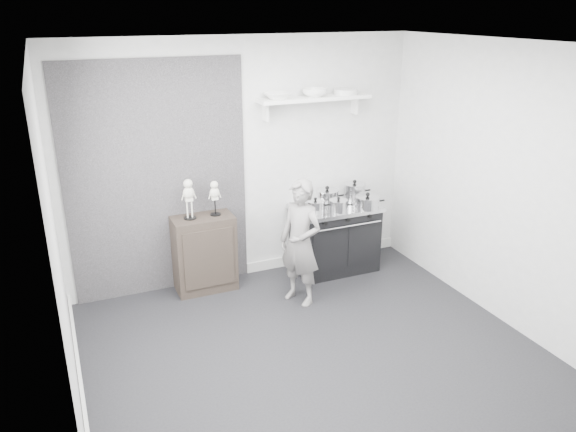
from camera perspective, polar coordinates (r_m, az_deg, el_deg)
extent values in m
plane|color=black|center=(5.28, 2.47, -13.65)|extent=(4.00, 4.00, 0.00)
cube|color=#B9BAB7|center=(6.25, -4.56, 5.47)|extent=(4.00, 0.02, 2.70)
cube|color=#B9BAB7|center=(3.30, 16.77, -9.81)|extent=(4.00, 0.02, 2.70)
cube|color=#B9BAB7|center=(4.24, -22.42, -3.54)|extent=(0.02, 3.60, 2.70)
cube|color=#B9BAB7|center=(5.79, 20.85, 2.93)|extent=(0.02, 3.60, 2.70)
cube|color=silver|center=(4.38, 3.03, 17.01)|extent=(4.00, 3.60, 0.02)
cube|color=black|center=(6.04, -13.05, 3.48)|extent=(1.90, 0.02, 2.50)
cube|color=silver|center=(7.04, 3.52, -3.90)|extent=(2.00, 0.03, 0.12)
cube|color=silver|center=(4.88, -20.05, -17.50)|extent=(0.03, 3.60, 0.12)
cube|color=white|center=(6.30, 2.71, 11.86)|extent=(1.30, 0.26, 0.04)
cube|color=white|center=(6.16, -2.28, 10.54)|extent=(0.03, 0.12, 0.20)
cube|color=white|center=(6.63, 6.78, 11.13)|extent=(0.03, 0.12, 0.20)
cube|color=black|center=(6.67, 4.75, -2.40)|extent=(0.94, 0.56, 0.75)
cube|color=silver|center=(6.53, 4.85, 0.83)|extent=(1.00, 0.60, 0.05)
cube|color=black|center=(6.34, 4.14, -3.47)|extent=(0.39, 0.02, 0.49)
cube|color=black|center=(6.54, 7.66, -2.81)|extent=(0.39, 0.02, 0.49)
cylinder|color=silver|center=(6.31, 6.14, -1.04)|extent=(0.85, 0.02, 0.02)
cylinder|color=black|center=(6.17, 3.82, -0.74)|extent=(0.04, 0.03, 0.04)
cylinder|color=black|center=(6.30, 6.10, -0.36)|extent=(0.04, 0.03, 0.04)
cylinder|color=black|center=(6.43, 8.30, -0.01)|extent=(0.04, 0.03, 0.04)
cube|color=black|center=(6.24, -8.51, -3.74)|extent=(0.66, 0.38, 0.85)
imported|color=slate|center=(5.81, 1.28, -2.73)|extent=(0.52, 0.59, 1.35)
cylinder|color=silver|center=(6.30, 2.79, 0.94)|extent=(0.21, 0.21, 0.12)
cylinder|color=silver|center=(6.27, 2.80, 1.52)|extent=(0.21, 0.21, 0.01)
sphere|color=black|center=(6.27, 2.80, 1.74)|extent=(0.04, 0.04, 0.04)
cylinder|color=black|center=(6.36, 3.95, 1.11)|extent=(0.10, 0.02, 0.02)
cylinder|color=silver|center=(6.56, 3.98, 1.90)|extent=(0.26, 0.26, 0.15)
cylinder|color=silver|center=(6.54, 4.00, 2.60)|extent=(0.27, 0.27, 0.01)
sphere|color=black|center=(6.53, 4.01, 2.86)|extent=(0.05, 0.05, 0.05)
cylinder|color=black|center=(6.64, 5.30, 2.09)|extent=(0.10, 0.02, 0.02)
cylinder|color=silver|center=(6.73, 6.74, 2.42)|extent=(0.26, 0.26, 0.19)
cylinder|color=silver|center=(6.70, 6.78, 3.24)|extent=(0.26, 0.26, 0.02)
sphere|color=black|center=(6.69, 6.79, 3.49)|extent=(0.05, 0.05, 0.05)
cylinder|color=black|center=(6.81, 7.97, 2.59)|extent=(0.10, 0.02, 0.02)
cylinder|color=silver|center=(6.48, 8.06, 1.34)|extent=(0.27, 0.27, 0.12)
cylinder|color=silver|center=(6.45, 8.09, 1.91)|extent=(0.28, 0.28, 0.01)
sphere|color=black|center=(6.44, 8.10, 2.18)|extent=(0.05, 0.05, 0.05)
cylinder|color=black|center=(6.57, 9.38, 1.53)|extent=(0.10, 0.02, 0.02)
cylinder|color=silver|center=(6.32, 5.14, 0.97)|extent=(0.20, 0.20, 0.12)
cylinder|color=silver|center=(6.29, 5.16, 1.57)|extent=(0.21, 0.21, 0.01)
sphere|color=black|center=(6.28, 5.16, 1.79)|extent=(0.04, 0.04, 0.04)
cylinder|color=black|center=(6.38, 6.25, 1.14)|extent=(0.10, 0.02, 0.02)
imported|color=white|center=(6.11, -1.13, 12.12)|extent=(0.28, 0.28, 0.07)
imported|color=white|center=(6.29, 2.70, 12.42)|extent=(0.27, 0.27, 0.08)
cylinder|color=silver|center=(6.46, 5.85, 12.45)|extent=(0.27, 0.27, 0.06)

